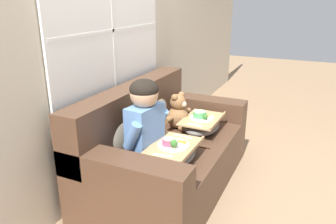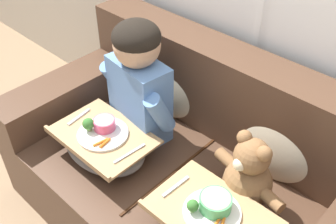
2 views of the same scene
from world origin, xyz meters
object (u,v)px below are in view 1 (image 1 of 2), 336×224
(teddy_bear, at_px, (178,113))
(lap_tray_child, at_px, (173,153))
(throw_pillow_behind_child, at_px, (120,130))
(couch, at_px, (163,151))
(lap_tray_teddy, at_px, (202,124))
(throw_pillow_behind_teddy, at_px, (156,107))
(child_figure, at_px, (145,115))

(teddy_bear, height_order, lap_tray_child, teddy_bear)
(throw_pillow_behind_child, bearing_deg, lap_tray_child, -90.14)
(couch, distance_m, teddy_bear, 0.41)
(lap_tray_teddy, bearing_deg, couch, 142.62)
(throw_pillow_behind_teddy, bearing_deg, throw_pillow_behind_child, 180.00)
(throw_pillow_behind_child, relative_size, lap_tray_teddy, 0.81)
(throw_pillow_behind_child, bearing_deg, couch, -35.23)
(couch, xyz_separation_m, lap_tray_teddy, (0.32, -0.24, 0.18))
(teddy_bear, bearing_deg, throw_pillow_behind_teddy, 89.74)
(throw_pillow_behind_child, height_order, lap_tray_child, throw_pillow_behind_child)
(lap_tray_teddy, bearing_deg, throw_pillow_behind_child, 143.68)
(couch, xyz_separation_m, teddy_bear, (0.32, -0.01, 0.25))
(couch, height_order, throw_pillow_behind_teddy, couch)
(couch, bearing_deg, child_figure, -179.22)
(teddy_bear, bearing_deg, child_figure, 179.68)
(child_figure, bearing_deg, lap_tray_child, -90.23)
(child_figure, relative_size, lap_tray_teddy, 1.31)
(couch, height_order, throw_pillow_behind_child, couch)
(lap_tray_child, xyz_separation_m, lap_tray_teddy, (0.64, 0.00, 0.00))
(couch, bearing_deg, throw_pillow_behind_child, 144.77)
(couch, relative_size, throw_pillow_behind_teddy, 4.29)
(throw_pillow_behind_child, xyz_separation_m, teddy_bear, (0.63, -0.23, -0.03))
(throw_pillow_behind_teddy, xyz_separation_m, child_figure, (-0.64, -0.23, 0.16))
(lap_tray_teddy, bearing_deg, child_figure, 159.46)
(throw_pillow_behind_teddy, relative_size, lap_tray_child, 0.86)
(child_figure, bearing_deg, teddy_bear, -0.32)
(couch, xyz_separation_m, throw_pillow_behind_child, (-0.32, 0.22, 0.28))
(teddy_bear, bearing_deg, lap_tray_teddy, -89.89)
(teddy_bear, bearing_deg, lap_tray_child, -159.73)
(throw_pillow_behind_teddy, bearing_deg, teddy_bear, -90.26)
(teddy_bear, xyz_separation_m, lap_tray_child, (-0.64, -0.23, -0.07))
(couch, distance_m, lap_tray_teddy, 0.44)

